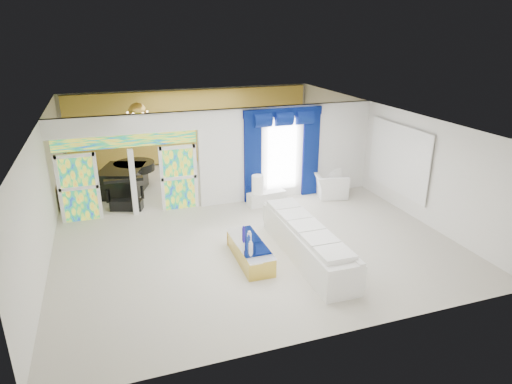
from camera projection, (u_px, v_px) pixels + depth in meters
name	position (u px, v px, depth m)	size (l,w,h in m)	color
floor	(234.00, 214.00, 13.44)	(12.00, 12.00, 0.00)	#B7AF9E
dividing_wall	(288.00, 152.00, 14.46)	(5.70, 0.18, 3.00)	white
dividing_header	(124.00, 125.00, 12.51)	(4.30, 0.18, 0.55)	white
stained_panel_left	(79.00, 188.00, 12.68)	(0.95, 0.04, 2.00)	#994C3F
stained_panel_right	(179.00, 178.00, 13.54)	(0.95, 0.04, 2.00)	#994C3F
stained_transom	(126.00, 141.00, 12.68)	(4.00, 0.05, 0.35)	#994C3F
window_pane	(282.00, 155.00, 14.31)	(1.00, 0.02, 2.30)	white
blue_drape_left	(253.00, 159.00, 14.00)	(0.55, 0.10, 2.80)	#050346
blue_drape_right	(311.00, 154.00, 14.60)	(0.55, 0.10, 2.80)	#050346
blue_pelmet	(283.00, 112.00, 13.81)	(2.60, 0.12, 0.25)	#050346
wall_mirror	(399.00, 159.00, 13.51)	(0.04, 2.70, 1.90)	white
gold_curtains	(193.00, 126.00, 18.15)	(9.70, 0.12, 2.90)	gold
white_sofa	(307.00, 243.00, 10.83)	(0.85, 3.95, 0.75)	white
coffee_table	(250.00, 252.00, 10.74)	(0.65, 1.94, 0.43)	gold
console_table	(266.00, 198.00, 14.14)	(1.23, 0.39, 0.41)	silver
table_lamp	(258.00, 184.00, 13.87)	(0.36, 0.36, 0.58)	white
armchair	(330.00, 184.00, 14.85)	(1.19, 1.04, 0.77)	white
grand_piano	(123.00, 180.00, 15.05)	(1.31, 1.71, 0.87)	black
piano_bench	(127.00, 205.00, 13.73)	(0.96, 0.37, 0.32)	black
tv_console	(69.00, 197.00, 13.72)	(0.55, 0.50, 0.79)	tan
chandelier	(137.00, 112.00, 14.83)	(0.60, 0.60, 0.60)	gold
decanters	(248.00, 239.00, 10.71)	(0.25, 0.86, 0.23)	navy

